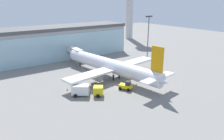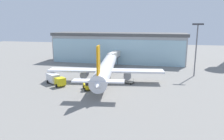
{
  "view_description": "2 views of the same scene",
  "coord_description": "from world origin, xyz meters",
  "px_view_note": "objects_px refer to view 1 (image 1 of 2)",
  "views": [
    {
      "loc": [
        -32.81,
        -41.72,
        21.74
      ],
      "look_at": [
        2.56,
        7.1,
        2.22
      ],
      "focal_mm": 35.0,
      "sensor_mm": 36.0,
      "label": 1
    },
    {
      "loc": [
        16.77,
        -51.53,
        16.12
      ],
      "look_at": [
        3.8,
        8.22,
        2.87
      ],
      "focal_mm": 35.0,
      "sensor_mm": 36.0,
      "label": 2
    }
  ],
  "objects_px": {
    "catering_truck": "(86,90)",
    "baggage_cart": "(133,73)",
    "airplane": "(111,66)",
    "safety_cone_wingtip": "(67,89)",
    "jet_bridge": "(74,51)",
    "pushback_tug": "(126,86)",
    "safety_cone_nose": "(136,84)",
    "apron_light_mast": "(148,33)"
  },
  "relations": [
    {
      "from": "safety_cone_wingtip",
      "to": "airplane",
      "type": "bearing_deg",
      "value": 5.5
    },
    {
      "from": "jet_bridge",
      "to": "pushback_tug",
      "type": "xyz_separation_m",
      "value": [
        -0.6,
        -30.22,
        -3.28
      ]
    },
    {
      "from": "baggage_cart",
      "to": "safety_cone_nose",
      "type": "xyz_separation_m",
      "value": [
        -4.9,
        -7.06,
        -0.23
      ]
    },
    {
      "from": "safety_cone_wingtip",
      "to": "pushback_tug",
      "type": "bearing_deg",
      "value": -33.4
    },
    {
      "from": "catering_truck",
      "to": "baggage_cart",
      "type": "xyz_separation_m",
      "value": [
        18.94,
        5.0,
        -0.97
      ]
    },
    {
      "from": "airplane",
      "to": "catering_truck",
      "type": "height_order",
      "value": "airplane"
    },
    {
      "from": "airplane",
      "to": "pushback_tug",
      "type": "distance_m",
      "value": 10.13
    },
    {
      "from": "catering_truck",
      "to": "safety_cone_nose",
      "type": "height_order",
      "value": "catering_truck"
    },
    {
      "from": "safety_cone_nose",
      "to": "safety_cone_wingtip",
      "type": "distance_m",
      "value": 18.08
    },
    {
      "from": "apron_light_mast",
      "to": "jet_bridge",
      "type": "bearing_deg",
      "value": 160.04
    },
    {
      "from": "catering_truck",
      "to": "safety_cone_wingtip",
      "type": "bearing_deg",
      "value": 150.24
    },
    {
      "from": "airplane",
      "to": "safety_cone_nose",
      "type": "height_order",
      "value": "airplane"
    },
    {
      "from": "airplane",
      "to": "catering_truck",
      "type": "distance_m",
      "value": 14.22
    },
    {
      "from": "airplane",
      "to": "pushback_tug",
      "type": "bearing_deg",
      "value": 158.81
    },
    {
      "from": "apron_light_mast",
      "to": "baggage_cart",
      "type": "relative_size",
      "value": 5.03
    },
    {
      "from": "jet_bridge",
      "to": "safety_cone_nose",
      "type": "height_order",
      "value": "jet_bridge"
    },
    {
      "from": "safety_cone_wingtip",
      "to": "jet_bridge",
      "type": "bearing_deg",
      "value": 59.6
    },
    {
      "from": "jet_bridge",
      "to": "pushback_tug",
      "type": "bearing_deg",
      "value": -176.98
    },
    {
      "from": "apron_light_mast",
      "to": "catering_truck",
      "type": "height_order",
      "value": "apron_light_mast"
    },
    {
      "from": "pushback_tug",
      "to": "jet_bridge",
      "type": "bearing_deg",
      "value": -30.88
    },
    {
      "from": "airplane",
      "to": "safety_cone_nose",
      "type": "relative_size",
      "value": 70.94
    },
    {
      "from": "catering_truck",
      "to": "jet_bridge",
      "type": "bearing_deg",
      "value": 106.19
    },
    {
      "from": "safety_cone_wingtip",
      "to": "safety_cone_nose",
      "type": "bearing_deg",
      "value": -24.88
    },
    {
      "from": "safety_cone_nose",
      "to": "safety_cone_wingtip",
      "type": "xyz_separation_m",
      "value": [
        -16.41,
        7.61,
        0.0
      ]
    },
    {
      "from": "airplane",
      "to": "safety_cone_wingtip",
      "type": "bearing_deg",
      "value": 87.56
    },
    {
      "from": "jet_bridge",
      "to": "apron_light_mast",
      "type": "relative_size",
      "value": 0.74
    },
    {
      "from": "safety_cone_wingtip",
      "to": "catering_truck",
      "type": "bearing_deg",
      "value": -66.93
    },
    {
      "from": "jet_bridge",
      "to": "safety_cone_nose",
      "type": "relative_size",
      "value": 21.56
    },
    {
      "from": "baggage_cart",
      "to": "pushback_tug",
      "type": "bearing_deg",
      "value": -119.81
    },
    {
      "from": "airplane",
      "to": "baggage_cart",
      "type": "xyz_separation_m",
      "value": [
        6.7,
        -1.96,
        -2.99
      ]
    },
    {
      "from": "baggage_cart",
      "to": "safety_cone_nose",
      "type": "relative_size",
      "value": 5.78
    },
    {
      "from": "airplane",
      "to": "baggage_cart",
      "type": "distance_m",
      "value": 7.6
    },
    {
      "from": "jet_bridge",
      "to": "baggage_cart",
      "type": "bearing_deg",
      "value": -155.59
    },
    {
      "from": "safety_cone_nose",
      "to": "baggage_cart",
      "type": "bearing_deg",
      "value": 55.23
    },
    {
      "from": "baggage_cart",
      "to": "safety_cone_wingtip",
      "type": "height_order",
      "value": "baggage_cart"
    },
    {
      "from": "safety_cone_nose",
      "to": "airplane",
      "type": "bearing_deg",
      "value": 101.3
    },
    {
      "from": "airplane",
      "to": "safety_cone_wingtip",
      "type": "distance_m",
      "value": 15.02
    },
    {
      "from": "jet_bridge",
      "to": "safety_cone_wingtip",
      "type": "relative_size",
      "value": 21.56
    },
    {
      "from": "airplane",
      "to": "baggage_cart",
      "type": "bearing_deg",
      "value": -114.23
    },
    {
      "from": "safety_cone_wingtip",
      "to": "baggage_cart",
      "type": "bearing_deg",
      "value": -1.48
    },
    {
      "from": "catering_truck",
      "to": "pushback_tug",
      "type": "relative_size",
      "value": 1.93
    },
    {
      "from": "baggage_cart",
      "to": "safety_cone_wingtip",
      "type": "relative_size",
      "value": 5.78
    }
  ]
}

